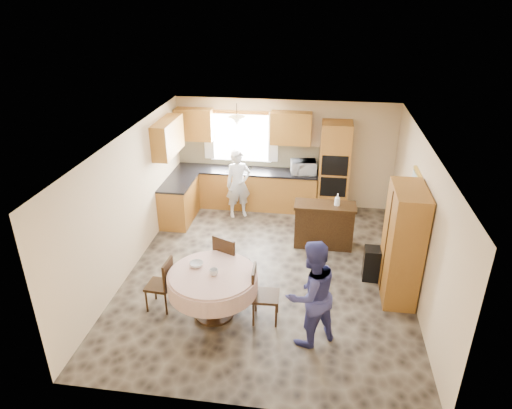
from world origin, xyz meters
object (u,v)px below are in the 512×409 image
object	(u,v)px
person_sink	(238,184)
chair_left	(163,282)
chair_right	(261,291)
person_dining	(311,294)
sideboard	(324,226)
cupboard	(403,244)
dining_table	(213,282)
oven_tower	(334,169)
chair_back	(228,260)

from	to	relation	value
person_sink	chair_left	bearing A→B (deg)	-124.46
chair_right	person_dining	distance (m)	0.90
person_dining	sideboard	bearing A→B (deg)	-130.10
cupboard	person_dining	xyz separation A→B (m)	(-1.42, -1.34, -0.15)
person_dining	dining_table	bearing A→B (deg)	-49.96
oven_tower	chair_left	xyz separation A→B (m)	(-2.69, -3.94, -0.57)
cupboard	dining_table	world-z (taller)	cupboard
sideboard	chair_left	distance (m)	3.46
dining_table	chair_left	world-z (taller)	chair_left
person_dining	chair_left	bearing A→B (deg)	-46.96
oven_tower	chair_right	size ratio (longest dim) A/B	2.27
sideboard	person_dining	size ratio (longest dim) A/B	0.72
sideboard	chair_left	world-z (taller)	chair_left
person_sink	person_dining	bearing A→B (deg)	-90.45
oven_tower	chair_right	xyz separation A→B (m)	(-1.11, -4.00, -0.54)
oven_tower	person_sink	world-z (taller)	oven_tower
oven_tower	person_sink	xyz separation A→B (m)	(-2.09, -0.50, -0.29)
chair_back	person_sink	world-z (taller)	person_sink
chair_back	person_dining	bearing A→B (deg)	166.10
oven_tower	person_sink	size ratio (longest dim) A/B	1.37
sideboard	dining_table	distance (m)	2.97
chair_left	person_sink	size ratio (longest dim) A/B	0.58
person_sink	person_dining	xyz separation A→B (m)	(1.74, -3.88, 0.05)
oven_tower	person_sink	bearing A→B (deg)	-166.56
oven_tower	sideboard	size ratio (longest dim) A/B	1.77
oven_tower	chair_left	world-z (taller)	oven_tower
sideboard	chair_left	xyz separation A→B (m)	(-2.51, -2.37, 0.07)
chair_back	person_dining	world-z (taller)	person_dining
sideboard	dining_table	size ratio (longest dim) A/B	0.86
sideboard	cupboard	xyz separation A→B (m)	(1.24, -1.47, 0.55)
chair_left	sideboard	bearing A→B (deg)	137.64
oven_tower	cupboard	size ratio (longest dim) A/B	1.09
oven_tower	person_dining	xyz separation A→B (m)	(-0.35, -4.38, -0.23)
cupboard	person_dining	bearing A→B (deg)	-136.68
oven_tower	person_dining	world-z (taller)	oven_tower
person_dining	oven_tower	bearing A→B (deg)	-131.04
cupboard	chair_right	xyz separation A→B (m)	(-2.18, -0.97, -0.46)
dining_table	chair_right	world-z (taller)	chair_right
chair_right	person_sink	distance (m)	3.65
sideboard	chair_right	distance (m)	2.61
sideboard	person_dining	world-z (taller)	person_dining
chair_left	person_sink	distance (m)	3.51
chair_left	oven_tower	bearing A→B (deg)	150.02
dining_table	chair_left	size ratio (longest dim) A/B	1.55
cupboard	chair_back	distance (m)	2.87
person_sink	person_dining	size ratio (longest dim) A/B	0.94
cupboard	person_dining	distance (m)	1.96
sideboard	person_sink	world-z (taller)	person_sink
chair_left	person_sink	world-z (taller)	person_sink
cupboard	chair_back	bearing A→B (deg)	-174.98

